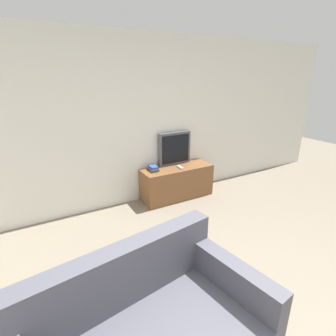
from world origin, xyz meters
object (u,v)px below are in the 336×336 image
object	(u,v)px
tv_stand	(177,182)
television	(174,148)
remote_on_stand	(180,167)
book_stack	(153,168)

from	to	relation	value
tv_stand	television	size ratio (longest dim) A/B	2.07
tv_stand	remote_on_stand	world-z (taller)	remote_on_stand
tv_stand	television	distance (m)	0.58
television	book_stack	world-z (taller)	television
remote_on_stand	tv_stand	bearing A→B (deg)	113.47
television	book_stack	bearing A→B (deg)	-164.94
tv_stand	book_stack	size ratio (longest dim) A/B	5.77
book_stack	remote_on_stand	size ratio (longest dim) A/B	1.21
tv_stand	television	bearing A→B (deg)	73.86
tv_stand	television	world-z (taller)	television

